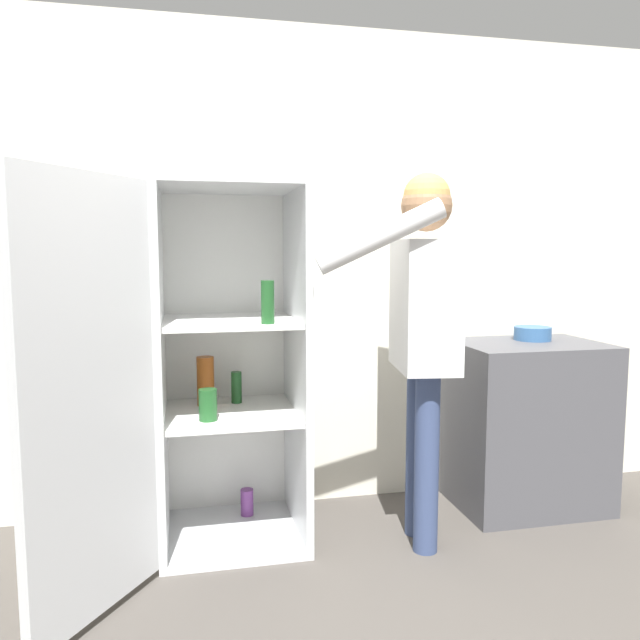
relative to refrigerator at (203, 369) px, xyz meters
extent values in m
plane|color=#4C4742|center=(0.46, -0.52, -0.85)|extent=(12.00, 12.00, 0.00)
cube|color=silver|center=(0.46, 0.46, 0.43)|extent=(7.00, 0.06, 2.55)
cube|color=silver|center=(0.13, 0.08, -0.83)|extent=(0.68, 0.65, 0.04)
cube|color=silver|center=(0.13, 0.08, 0.84)|extent=(0.68, 0.65, 0.04)
cube|color=white|center=(0.13, 0.39, 0.00)|extent=(0.68, 0.03, 1.63)
cube|color=silver|center=(-0.19, 0.08, 0.00)|extent=(0.03, 0.65, 1.63)
cube|color=silver|center=(0.45, 0.08, 0.00)|extent=(0.04, 0.65, 1.63)
cube|color=white|center=(0.13, 0.08, -0.23)|extent=(0.61, 0.58, 0.02)
cube|color=white|center=(0.13, 0.08, 0.21)|extent=(0.61, 0.58, 0.02)
cube|color=silver|center=(-0.42, -0.51, 0.00)|extent=(0.42, 0.59, 1.63)
cylinder|color=#9E4C19|center=(0.02, 0.22, -0.10)|extent=(0.08, 0.08, 0.24)
cylinder|color=#723884|center=(0.21, 0.23, -0.74)|extent=(0.07, 0.07, 0.14)
cylinder|color=#1E5123|center=(0.01, -0.07, -0.15)|extent=(0.08, 0.08, 0.14)
cylinder|color=#1E5123|center=(0.17, 0.24, -0.14)|extent=(0.05, 0.05, 0.16)
cylinder|color=#1E5123|center=(0.28, -0.15, 0.32)|extent=(0.06, 0.06, 0.19)
cylinder|color=#384770|center=(0.99, -0.26, -0.43)|extent=(0.11, 0.11, 0.84)
cylinder|color=#384770|center=(1.01, -0.09, -0.43)|extent=(0.11, 0.11, 0.84)
cube|color=silver|center=(1.00, -0.17, 0.29)|extent=(0.31, 0.47, 0.60)
sphere|color=#8C6647|center=(1.00, -0.17, 0.74)|extent=(0.23, 0.23, 0.23)
sphere|color=#AD894C|center=(1.00, -0.17, 0.78)|extent=(0.21, 0.21, 0.21)
cylinder|color=silver|center=(0.72, -0.38, 0.60)|extent=(0.55, 0.16, 0.32)
cylinder|color=silver|center=(1.04, 0.07, 0.26)|extent=(0.09, 0.09, 0.56)
cube|color=#4C4C51|center=(1.72, 0.12, -0.40)|extent=(0.77, 0.57, 0.90)
cylinder|color=#335B8E|center=(1.79, 0.21, 0.09)|extent=(0.20, 0.20, 0.07)
camera|label=1|loc=(-0.08, -2.85, 0.54)|focal=35.00mm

